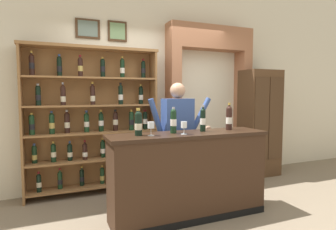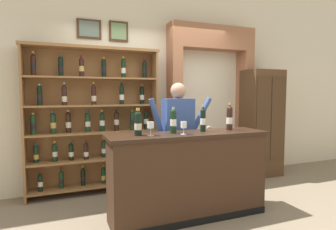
{
  "view_description": "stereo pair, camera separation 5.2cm",
  "coord_description": "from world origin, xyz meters",
  "px_view_note": "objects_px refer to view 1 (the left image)",
  "views": [
    {
      "loc": [
        -1.4,
        -2.87,
        1.46
      ],
      "look_at": [
        -0.15,
        0.16,
        1.21
      ],
      "focal_mm": 29.7,
      "sensor_mm": 36.0,
      "label": 1
    },
    {
      "loc": [
        -1.35,
        -2.89,
        1.46
      ],
      "look_at": [
        -0.15,
        0.16,
        1.21
      ],
      "focal_mm": 29.7,
      "sensor_mm": 36.0,
      "label": 2
    }
  ],
  "objects_px": {
    "wine_shelf": "(93,117)",
    "side_cabinet": "(260,123)",
    "wine_glass_right": "(151,126)",
    "tasting_counter": "(189,175)",
    "tasting_bottle_vin_santo": "(203,119)",
    "tasting_bottle_brunello": "(138,123)",
    "tasting_bottle_rosso": "(173,120)",
    "wine_glass_center": "(184,126)",
    "shopkeeper": "(178,129)",
    "tasting_bottle_bianco": "(229,118)"
  },
  "relations": [
    {
      "from": "tasting_bottle_vin_santo",
      "to": "tasting_bottle_brunello",
      "type": "bearing_deg",
      "value": -177.83
    },
    {
      "from": "tasting_bottle_bianco",
      "to": "wine_glass_right",
      "type": "relative_size",
      "value": 2.24
    },
    {
      "from": "tasting_counter",
      "to": "tasting_bottle_rosso",
      "type": "relative_size",
      "value": 6.3
    },
    {
      "from": "tasting_counter",
      "to": "tasting_bottle_brunello",
      "type": "xyz_separation_m",
      "value": [
        -0.6,
        0.02,
        0.64
      ]
    },
    {
      "from": "shopkeeper",
      "to": "tasting_bottle_brunello",
      "type": "height_order",
      "value": "shopkeeper"
    },
    {
      "from": "tasting_bottle_vin_santo",
      "to": "wine_glass_center",
      "type": "bearing_deg",
      "value": -156.33
    },
    {
      "from": "wine_shelf",
      "to": "tasting_counter",
      "type": "height_order",
      "value": "wine_shelf"
    },
    {
      "from": "wine_glass_right",
      "to": "tasting_bottle_brunello",
      "type": "bearing_deg",
      "value": 151.75
    },
    {
      "from": "tasting_counter",
      "to": "side_cabinet",
      "type": "bearing_deg",
      "value": 28.96
    },
    {
      "from": "wine_shelf",
      "to": "tasting_bottle_bianco",
      "type": "bearing_deg",
      "value": -38.84
    },
    {
      "from": "shopkeeper",
      "to": "tasting_bottle_bianco",
      "type": "relative_size",
      "value": 4.71
    },
    {
      "from": "side_cabinet",
      "to": "wine_glass_center",
      "type": "relative_size",
      "value": 12.84
    },
    {
      "from": "side_cabinet",
      "to": "wine_glass_right",
      "type": "xyz_separation_m",
      "value": [
        -2.44,
        -1.13,
        0.17
      ]
    },
    {
      "from": "wine_glass_center",
      "to": "wine_glass_right",
      "type": "relative_size",
      "value": 0.96
    },
    {
      "from": "tasting_counter",
      "to": "wine_shelf",
      "type": "bearing_deg",
      "value": 125.89
    },
    {
      "from": "wine_glass_center",
      "to": "shopkeeper",
      "type": "bearing_deg",
      "value": 72.41
    },
    {
      "from": "wine_shelf",
      "to": "side_cabinet",
      "type": "xyz_separation_m",
      "value": [
        2.89,
        -0.19,
        -0.18
      ]
    },
    {
      "from": "side_cabinet",
      "to": "tasting_bottle_bianco",
      "type": "distance_m",
      "value": 1.73
    },
    {
      "from": "wine_shelf",
      "to": "tasting_bottle_rosso",
      "type": "distance_m",
      "value": 1.44
    },
    {
      "from": "wine_shelf",
      "to": "tasting_bottle_vin_santo",
      "type": "distance_m",
      "value": 1.67
    },
    {
      "from": "side_cabinet",
      "to": "wine_glass_right",
      "type": "relative_size",
      "value": 12.31
    },
    {
      "from": "tasting_bottle_brunello",
      "to": "tasting_bottle_vin_santo",
      "type": "distance_m",
      "value": 0.82
    },
    {
      "from": "tasting_bottle_bianco",
      "to": "shopkeeper",
      "type": "bearing_deg",
      "value": 141.18
    },
    {
      "from": "tasting_bottle_bianco",
      "to": "wine_glass_right",
      "type": "distance_m",
      "value": 1.08
    },
    {
      "from": "wine_shelf",
      "to": "tasting_bottle_vin_santo",
      "type": "height_order",
      "value": "wine_shelf"
    },
    {
      "from": "tasting_bottle_rosso",
      "to": "wine_glass_right",
      "type": "relative_size",
      "value": 1.98
    },
    {
      "from": "side_cabinet",
      "to": "tasting_bottle_rosso",
      "type": "relative_size",
      "value": 6.21
    },
    {
      "from": "shopkeeper",
      "to": "wine_glass_right",
      "type": "relative_size",
      "value": 10.54
    },
    {
      "from": "side_cabinet",
      "to": "tasting_counter",
      "type": "xyz_separation_m",
      "value": [
        -1.96,
        -1.09,
        -0.44
      ]
    },
    {
      "from": "tasting_bottle_vin_santo",
      "to": "wine_glass_center",
      "type": "relative_size",
      "value": 2.21
    },
    {
      "from": "tasting_bottle_rosso",
      "to": "side_cabinet",
      "type": "bearing_deg",
      "value": 25.93
    },
    {
      "from": "tasting_counter",
      "to": "tasting_bottle_bianco",
      "type": "distance_m",
      "value": 0.89
    },
    {
      "from": "wine_shelf",
      "to": "wine_glass_center",
      "type": "xyz_separation_m",
      "value": [
        0.82,
        -1.36,
        -0.01
      ]
    },
    {
      "from": "tasting_bottle_vin_santo",
      "to": "wine_glass_right",
      "type": "distance_m",
      "value": 0.7
    },
    {
      "from": "tasting_bottle_brunello",
      "to": "tasting_bottle_vin_santo",
      "type": "bearing_deg",
      "value": 2.17
    },
    {
      "from": "wine_glass_center",
      "to": "tasting_bottle_rosso",
      "type": "bearing_deg",
      "value": 117.99
    },
    {
      "from": "wine_shelf",
      "to": "tasting_bottle_bianco",
      "type": "distance_m",
      "value": 1.95
    },
    {
      "from": "tasting_counter",
      "to": "wine_glass_right",
      "type": "height_order",
      "value": "wine_glass_right"
    },
    {
      "from": "shopkeeper",
      "to": "tasting_bottle_rosso",
      "type": "relative_size",
      "value": 5.32
    },
    {
      "from": "wine_shelf",
      "to": "shopkeeper",
      "type": "xyz_separation_m",
      "value": [
        1.0,
        -0.8,
        -0.13
      ]
    },
    {
      "from": "wine_shelf",
      "to": "wine_glass_right",
      "type": "relative_size",
      "value": 13.95
    },
    {
      "from": "shopkeeper",
      "to": "wine_glass_center",
      "type": "height_order",
      "value": "shopkeeper"
    },
    {
      "from": "tasting_counter",
      "to": "tasting_bottle_vin_santo",
      "type": "relative_size",
      "value": 5.9
    },
    {
      "from": "tasting_bottle_brunello",
      "to": "wine_glass_right",
      "type": "xyz_separation_m",
      "value": [
        0.12,
        -0.07,
        -0.03
      ]
    },
    {
      "from": "wine_glass_right",
      "to": "wine_shelf",
      "type": "bearing_deg",
      "value": 108.63
    },
    {
      "from": "shopkeeper",
      "to": "tasting_bottle_bianco",
      "type": "distance_m",
      "value": 0.69
    },
    {
      "from": "side_cabinet",
      "to": "shopkeeper",
      "type": "bearing_deg",
      "value": -162.06
    },
    {
      "from": "wine_shelf",
      "to": "tasting_bottle_brunello",
      "type": "bearing_deg",
      "value": -75.54
    },
    {
      "from": "tasting_bottle_rosso",
      "to": "tasting_bottle_vin_santo",
      "type": "bearing_deg",
      "value": 1.14
    },
    {
      "from": "tasting_bottle_vin_santo",
      "to": "wine_glass_right",
      "type": "bearing_deg",
      "value": -172.11
    }
  ]
}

